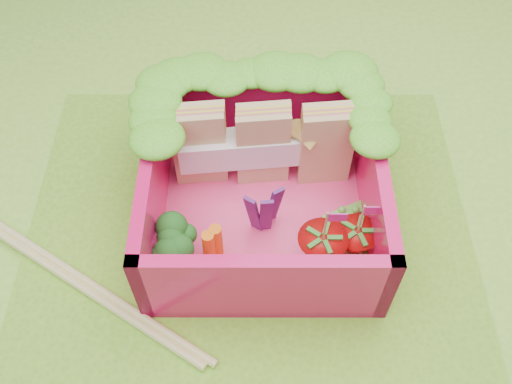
{
  "coord_description": "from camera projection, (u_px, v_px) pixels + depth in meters",
  "views": [
    {
      "loc": [
        0.04,
        -1.66,
        2.88
      ],
      "look_at": [
        0.04,
        0.25,
        0.28
      ],
      "focal_mm": 40.0,
      "sensor_mm": 36.0,
      "label": 1
    }
  ],
  "objects": [
    {
      "name": "lettuce_ruffle",
      "position": [
        263.0,
        88.0,
        3.21
      ],
      "size": [
        1.43,
        0.76,
        0.11
      ],
      "color": "#309B1C",
      "rests_on": "bento_box"
    },
    {
      "name": "strawberry_left",
      "position": [
        321.0,
        251.0,
        3.07
      ],
      "size": [
        0.27,
        0.27,
        0.51
      ],
      "color": "red",
      "rests_on": "bento_floor"
    },
    {
      "name": "carrot_sticks",
      "position": [
        213.0,
        244.0,
        3.11
      ],
      "size": [
        0.11,
        0.11,
        0.25
      ],
      "color": "orange",
      "rests_on": "bento_floor"
    },
    {
      "name": "chopsticks",
      "position": [
        52.0,
        263.0,
        3.21
      ],
      "size": [
        1.92,
        1.23,
        0.05
      ],
      "color": "tan",
      "rests_on": "placemat"
    },
    {
      "name": "strawberry_right",
      "position": [
        355.0,
        243.0,
        3.11
      ],
      "size": [
        0.24,
        0.24,
        0.48
      ],
      "color": "red",
      "rests_on": "bento_floor"
    },
    {
      "name": "placemat",
      "position": [
        249.0,
        255.0,
        3.29
      ],
      "size": [
        2.6,
        2.6,
        0.03
      ],
      "primitive_type": "cube",
      "color": "#6EAB26",
      "rests_on": "ground"
    },
    {
      "name": "ground",
      "position": [
        249.0,
        256.0,
        3.3
      ],
      "size": [
        14.0,
        14.0,
        0.0
      ],
      "primitive_type": "plane",
      "color": "#7BBC35",
      "rests_on": "ground"
    },
    {
      "name": "purple_wedges",
      "position": [
        265.0,
        212.0,
        3.16
      ],
      "size": [
        0.19,
        0.11,
        0.38
      ],
      "color": "#4E1A5B",
      "rests_on": "bento_floor"
    },
    {
      "name": "sandwich_stack",
      "position": [
        264.0,
        145.0,
        3.35
      ],
      "size": [
        1.06,
        0.26,
        0.55
      ],
      "color": "tan",
      "rests_on": "bento_floor"
    },
    {
      "name": "bento_floor",
      "position": [
        263.0,
        214.0,
        3.41
      ],
      "size": [
        1.3,
        1.3,
        0.05
      ],
      "primitive_type": "cube",
      "color": "#FF4181",
      "rests_on": "placemat"
    },
    {
      "name": "snap_peas",
      "position": [
        350.0,
        233.0,
        3.27
      ],
      "size": [
        0.33,
        0.46,
        0.05
      ],
      "color": "#58BA3A",
      "rests_on": "bento_floor"
    },
    {
      "name": "broccoli",
      "position": [
        175.0,
        246.0,
        3.03
      ],
      "size": [
        0.34,
        0.34,
        0.26
      ],
      "color": "#75A34F",
      "rests_on": "bento_floor"
    },
    {
      "name": "bento_box",
      "position": [
        263.0,
        189.0,
        3.21
      ],
      "size": [
        1.3,
        1.3,
        0.55
      ],
      "color": "#E5135B",
      "rests_on": "placemat"
    }
  ]
}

